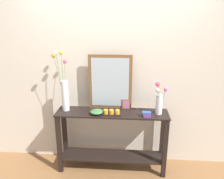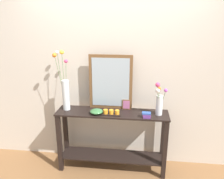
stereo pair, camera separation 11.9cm
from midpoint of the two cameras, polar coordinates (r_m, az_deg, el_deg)
name	(u,v)px [view 1 (the left image)]	position (r m, az deg, el deg)	size (l,w,h in m)	color
ground_plane	(112,168)	(3.42, -1.06, -19.09)	(7.00, 6.00, 0.02)	brown
wall_back	(114,70)	(3.10, -0.69, 4.94)	(6.40, 0.08, 2.70)	beige
console_table	(112,136)	(3.13, -1.11, -11.52)	(1.47, 0.35, 0.85)	black
mirror_leaning	(110,82)	(2.99, -1.61, 1.81)	(0.57, 0.03, 0.73)	brown
tall_vase_left	(64,90)	(3.03, -13.00, -0.19)	(0.19, 0.21, 0.79)	silver
vase_right	(159,101)	(2.91, 10.60, -2.84)	(0.15, 0.14, 0.44)	silver
candle_tray	(112,113)	(2.89, -1.28, -5.86)	(0.24, 0.09, 0.07)	black
picture_frame_small	(126,104)	(3.05, 2.42, -3.74)	(0.11, 0.01, 0.14)	brown
decorative_bowl	(97,112)	(2.92, -5.05, -5.59)	(0.17, 0.17, 0.06)	#38703D
book_stack	(147,114)	(2.86, 7.60, -6.23)	(0.11, 0.09, 0.07)	#663884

